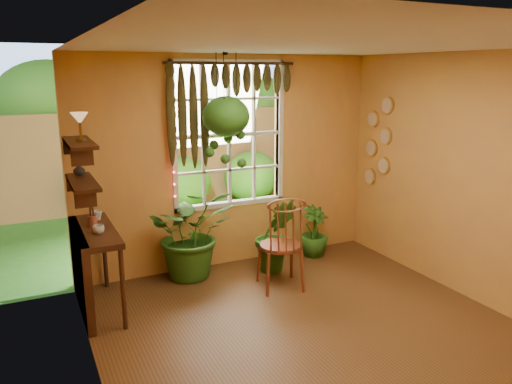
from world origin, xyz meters
TOP-DOWN VIEW (x-y plane):
  - floor at (0.00, 0.00)m, footprint 4.50×4.50m
  - ceiling at (0.00, 0.00)m, footprint 4.50×4.50m
  - wall_back at (0.00, 2.25)m, footprint 4.00×0.00m
  - wall_left at (-2.00, 0.00)m, footprint 0.00×4.50m
  - wall_right at (2.00, 0.00)m, footprint 0.00×4.50m
  - window at (0.00, 2.28)m, footprint 1.52×0.10m
  - valance_vine at (-0.08, 2.16)m, footprint 1.70×0.12m
  - string_lights at (-0.76, 2.19)m, footprint 0.03×0.03m
  - wall_plates at (1.98, 1.79)m, footprint 0.04×0.32m
  - counter_ledge at (-1.91, 1.60)m, footprint 0.40×1.20m
  - shelf_lower at (-1.88, 1.60)m, footprint 0.25×0.90m
  - shelf_upper at (-1.88, 1.60)m, footprint 0.25×0.90m
  - backyard at (0.24, 6.87)m, footprint 14.00×10.00m
  - windsor_chair at (0.21, 1.23)m, footprint 0.57×0.60m
  - potted_plant_left at (-0.62, 2.01)m, footprint 1.16×1.05m
  - potted_plant_mid at (0.39, 1.73)m, footprint 0.63×0.56m
  - potted_plant_right at (1.13, 1.98)m, footprint 0.47×0.47m
  - hanging_basket at (-0.20, 1.87)m, footprint 0.55×0.55m
  - cup_a at (-1.78, 1.41)m, footprint 0.14×0.14m
  - cup_b at (-1.72, 1.92)m, footprint 0.14×0.14m
  - brush_jar at (-1.80, 1.69)m, footprint 0.09×0.09m
  - shelf_vase at (-1.87, 1.90)m, footprint 0.15×0.15m
  - tiffany_lamp at (-1.86, 1.54)m, footprint 0.17×0.17m

SIDE VIEW (x-z plane):
  - floor at x=0.00m, z-range 0.00..0.00m
  - potted_plant_right at x=1.13m, z-range 0.00..0.70m
  - windsor_chair at x=0.21m, z-range -0.27..1.03m
  - potted_plant_mid at x=0.39m, z-range 0.00..0.96m
  - counter_ledge at x=-1.91m, z-range 0.10..1.00m
  - potted_plant_left at x=-0.62m, z-range 0.00..1.14m
  - cup_a at x=-1.78m, z-range 0.90..0.99m
  - cup_b at x=-1.72m, z-range 0.90..1.00m
  - brush_jar at x=-1.80m, z-range 0.86..1.21m
  - backyard at x=0.24m, z-range -4.72..7.28m
  - wall_back at x=0.00m, z-range -0.65..3.35m
  - wall_left at x=-2.00m, z-range -0.90..3.60m
  - wall_right at x=2.00m, z-range -0.90..3.60m
  - shelf_lower at x=-1.88m, z-range 1.38..1.42m
  - shelf_vase at x=-1.87m, z-range 1.42..1.54m
  - wall_plates at x=1.98m, z-range 1.00..2.10m
  - window at x=0.00m, z-range 0.77..2.63m
  - string_lights at x=-0.76m, z-range 0.98..2.52m
  - shelf_upper at x=-1.88m, z-range 1.78..1.82m
  - hanging_basket at x=-0.20m, z-range 1.24..2.58m
  - tiffany_lamp at x=-1.86m, z-range 1.88..2.17m
  - valance_vine at x=-0.08m, z-range 1.73..2.83m
  - ceiling at x=0.00m, z-range 2.70..2.70m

